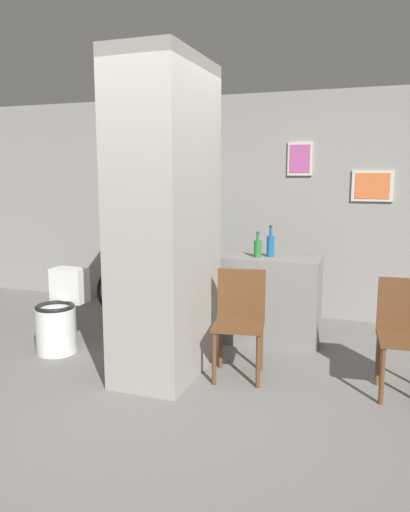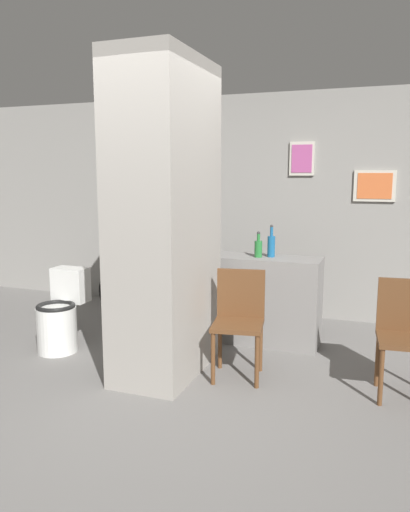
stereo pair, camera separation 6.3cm
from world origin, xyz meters
TOP-DOWN VIEW (x-y plane):
  - ground_plane at (0.00, 0.00)m, footprint 14.00×14.00m
  - wall_back at (0.00, 2.63)m, footprint 8.00×0.09m
  - pillar_center at (-0.07, 0.55)m, footprint 0.63×1.10m
  - counter_shelf at (0.49, 1.54)m, footprint 1.20×0.44m
  - toilet at (-1.24, 0.65)m, footprint 0.38×0.54m
  - chair_near_pillar at (0.54, 0.66)m, footprint 0.47×0.47m
  - chair_by_doorway at (1.83, 0.74)m, footprint 0.44×0.44m
  - bicycle at (-0.69, 1.76)m, footprint 1.64×0.42m
  - bottle_tall at (0.60, 1.57)m, footprint 0.07×0.07m
  - bottle_short at (0.48, 1.51)m, footprint 0.08×0.08m

SIDE VIEW (x-z plane):
  - ground_plane at x=0.00m, z-range 0.00..0.00m
  - bicycle at x=-0.69m, z-range -0.01..0.66m
  - toilet at x=-1.24m, z-range -0.06..0.71m
  - counter_shelf at x=0.49m, z-range 0.00..0.87m
  - chair_near_pillar at x=0.54m, z-range 0.06..0.94m
  - chair_by_doorway at x=1.83m, z-range 0.06..0.94m
  - bottle_short at x=0.48m, z-range 0.84..1.09m
  - bottle_tall at x=0.60m, z-range 0.83..1.15m
  - pillar_center at x=-0.07m, z-range 0.00..2.60m
  - wall_back at x=0.00m, z-range 0.00..2.60m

